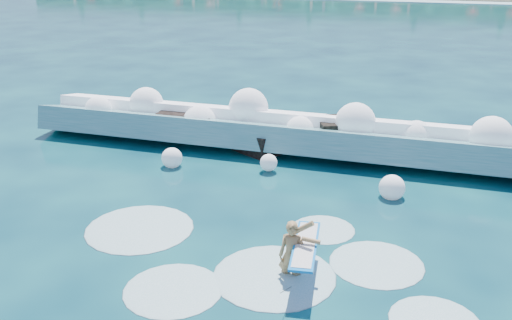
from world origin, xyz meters
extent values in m
plane|color=#072639|center=(0.00, 0.00, 0.00)|extent=(200.00, 200.00, 0.00)
cube|color=silver|center=(0.00, 67.00, 0.04)|extent=(140.00, 5.00, 0.08)
cube|color=teal|center=(0.76, 6.34, 0.44)|extent=(17.58, 2.68, 1.47)
cube|color=white|center=(0.76, 7.14, 0.88)|extent=(17.58, 1.24, 0.68)
cube|color=black|center=(-2.58, 6.71, 0.40)|extent=(2.19, 1.67, 1.16)
cube|color=black|center=(0.42, 5.91, 0.31)|extent=(2.01, 1.88, 0.89)
cube|color=black|center=(3.12, 7.11, 0.44)|extent=(2.21, 2.04, 1.24)
imported|color=#A37C4C|center=(3.42, -1.60, 0.52)|extent=(0.59, 0.41, 1.57)
cube|color=#0C7BDC|center=(3.70, -1.55, 0.79)|extent=(0.76, 2.19, 0.05)
cube|color=white|center=(3.70, -1.55, 0.80)|extent=(0.65, 2.01, 0.05)
cylinder|color=black|center=(3.60, -2.80, 0.45)|extent=(0.01, 0.91, 0.43)
sphere|color=white|center=(-5.96, 5.99, 0.96)|extent=(1.01, 1.01, 1.01)
sphere|color=white|center=(-4.47, 6.99, 1.03)|extent=(1.31, 1.31, 1.31)
sphere|color=white|center=(-2.00, 6.36, 0.70)|extent=(1.25, 1.25, 1.25)
sphere|color=white|center=(-0.40, 7.19, 1.17)|extent=(1.45, 1.45, 1.45)
sphere|color=white|center=(1.73, 6.37, 0.76)|extent=(0.98, 0.98, 0.98)
sphere|color=white|center=(3.59, 6.74, 1.09)|extent=(1.39, 1.39, 1.39)
sphere|color=white|center=(5.63, 6.85, 0.76)|extent=(1.07, 1.07, 1.07)
sphere|color=white|center=(7.90, 6.37, 1.11)|extent=(1.34, 1.34, 1.34)
sphere|color=white|center=(-1.88, 3.67, 0.29)|extent=(0.68, 0.68, 0.68)
sphere|color=white|center=(1.25, 4.16, 0.31)|extent=(0.55, 0.55, 0.55)
sphere|color=white|center=(5.15, 3.32, 0.29)|extent=(0.75, 0.75, 0.75)
ellipsoid|color=silver|center=(3.07, -1.71, 0.00)|extent=(2.73, 2.73, 0.14)
ellipsoid|color=silver|center=(1.18, -2.85, 0.00)|extent=(2.12, 2.12, 0.11)
ellipsoid|color=silver|center=(5.15, -0.53, 0.00)|extent=(2.16, 2.16, 0.11)
ellipsoid|color=silver|center=(-0.81, -0.57, 0.00)|extent=(2.77, 2.77, 0.14)
ellipsoid|color=silver|center=(3.67, 0.76, 0.00)|extent=(1.63, 1.63, 0.08)
camera|label=1|loc=(5.86, -12.07, 6.76)|focal=40.00mm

